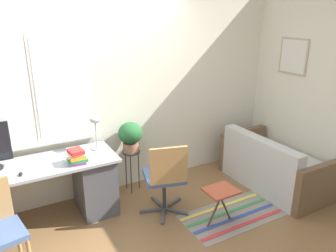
{
  "coord_description": "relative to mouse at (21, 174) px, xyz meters",
  "views": [
    {
      "loc": [
        -1.08,
        -3.13,
        2.28
      ],
      "look_at": [
        0.76,
        0.16,
        0.96
      ],
      "focal_mm": 35.0,
      "sensor_mm": 36.0,
      "label": 1
    }
  ],
  "objects": [
    {
      "name": "desk",
      "position": [
        -0.07,
        0.18,
        -0.35
      ],
      "size": [
        2.2,
        0.64,
        0.73
      ],
      "color": "#9EA3A8",
      "rests_on": "ground_plane"
    },
    {
      "name": "couch_loveseat",
      "position": [
        3.1,
        -0.45,
        -0.49
      ],
      "size": [
        0.82,
        1.47,
        0.74
      ],
      "rotation": [
        0.0,
        0.0,
        1.57
      ],
      "color": "beige",
      "rests_on": "ground_plane"
    },
    {
      "name": "ground_plane",
      "position": [
        0.93,
        -0.14,
        -0.75
      ],
      "size": [
        14.0,
        14.0,
        0.0
      ],
      "primitive_type": "plane",
      "color": "brown"
    },
    {
      "name": "desk_lamp",
      "position": [
        0.88,
        0.28,
        0.29
      ],
      "size": [
        0.13,
        0.13,
        0.41
      ],
      "color": "#ADADB2",
      "rests_on": "desk"
    },
    {
      "name": "potted_plant",
      "position": [
        1.34,
        0.36,
        0.04
      ],
      "size": [
        0.31,
        0.31,
        0.39
      ],
      "color": "#9E6B4C",
      "rests_on": "plant_stand"
    },
    {
      "name": "mouse",
      "position": [
        0.0,
        0.0,
        0.0
      ],
      "size": [
        0.04,
        0.06,
        0.03
      ],
      "color": "black",
      "rests_on": "desk"
    },
    {
      "name": "book_stack",
      "position": [
        0.56,
        0.01,
        0.06
      ],
      "size": [
        0.22,
        0.19,
        0.16
      ],
      "color": "purple",
      "rests_on": "desk"
    },
    {
      "name": "wall_right_with_picture",
      "position": [
        3.64,
        -0.14,
        0.6
      ],
      "size": [
        0.08,
        9.0,
        2.7
      ],
      "color": "beige",
      "rests_on": "ground_plane"
    },
    {
      "name": "plant_stand",
      "position": [
        1.34,
        0.36,
        -0.25
      ],
      "size": [
        0.23,
        0.23,
        0.57
      ],
      "color": "#333338",
      "rests_on": "ground_plane"
    },
    {
      "name": "floor_rug_striped",
      "position": [
        2.13,
        -0.75,
        -0.75
      ],
      "size": [
        1.19,
        0.62,
        0.01
      ],
      "color": "gray",
      "rests_on": "ground_plane"
    },
    {
      "name": "wall_back_with_window",
      "position": [
        0.91,
        0.57,
        0.6
      ],
      "size": [
        9.0,
        0.12,
        2.7
      ],
      "color": "beige",
      "rests_on": "ground_plane"
    },
    {
      "name": "office_chair_swivel",
      "position": [
        1.47,
        -0.33,
        -0.26
      ],
      "size": [
        0.59,
        0.6,
        0.92
      ],
      "rotation": [
        0.0,
        0.0,
        2.87
      ],
      "color": "#47474C",
      "rests_on": "ground_plane"
    },
    {
      "name": "folding_stool",
      "position": [
        1.92,
        -0.79,
        -0.37
      ],
      "size": [
        0.35,
        0.29,
        0.43
      ],
      "color": "#B24C33",
      "rests_on": "ground_plane"
    }
  ]
}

